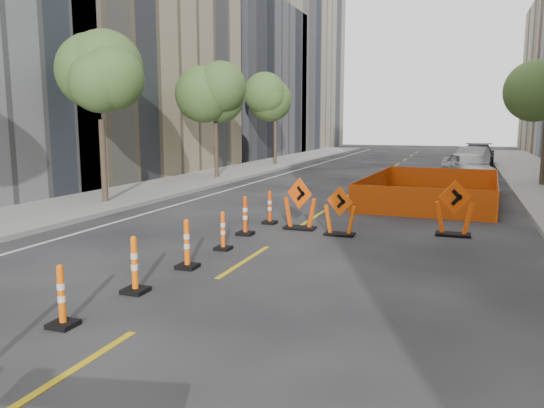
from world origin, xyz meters
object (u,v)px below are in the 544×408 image
at_px(channelizer_4, 187,244).
at_px(chevron_sign_left, 300,204).
at_px(chevron_sign_right, 454,208).
at_px(channelizer_6, 245,216).
at_px(parked_car_far, 478,155).
at_px(channelizer_5, 223,231).
at_px(channelizer_7, 270,207).
at_px(channelizer_2, 61,296).
at_px(channelizer_3, 134,264).
at_px(parked_car_mid, 471,160).
at_px(chevron_sign_center, 340,211).
at_px(parked_car_near, 468,167).

bearing_deg(channelizer_4, chevron_sign_left, 77.79).
relative_size(channelizer_4, chevron_sign_right, 0.69).
xyz_separation_m(channelizer_6, chevron_sign_left, (1.23, 1.33, 0.22)).
distance_m(chevron_sign_left, parked_car_far, 27.68).
height_order(channelizer_4, channelizer_6, channelizer_6).
xyz_separation_m(chevron_sign_right, parked_car_far, (1.21, 26.55, 0.02)).
xyz_separation_m(channelizer_5, channelizer_7, (-0.08, 3.67, 0.04)).
height_order(channelizer_2, channelizer_5, channelizer_2).
distance_m(channelizer_3, parked_car_far, 34.62).
bearing_deg(channelizer_5, parked_car_mid, 75.81).
bearing_deg(channelizer_7, channelizer_4, -89.33).
xyz_separation_m(channelizer_2, chevron_sign_right, (5.66, 9.24, 0.29)).
relative_size(channelizer_2, chevron_sign_left, 0.65).
distance_m(chevron_sign_left, chevron_sign_right, 4.42).
height_order(chevron_sign_right, parked_car_far, parked_car_far).
distance_m(chevron_sign_center, parked_car_mid, 22.01).
bearing_deg(channelizer_7, channelizer_5, -88.75).
bearing_deg(parked_car_mid, chevron_sign_center, -91.09).
distance_m(chevron_sign_center, parked_car_near, 16.65).
xyz_separation_m(chevron_sign_center, parked_car_near, (3.53, 16.27, 0.09)).
bearing_deg(parked_car_mid, parked_car_near, -83.76).
xyz_separation_m(channelizer_2, channelizer_6, (0.05, 7.35, 0.05)).
bearing_deg(channelizer_5, channelizer_2, -92.20).
xyz_separation_m(channelizer_7, parked_car_mid, (6.24, 20.70, 0.28)).
bearing_deg(chevron_sign_right, channelizer_3, -151.85).
bearing_deg(channelizer_5, channelizer_7, 91.25).
bearing_deg(chevron_sign_right, chevron_sign_left, 162.36).
bearing_deg(channelizer_6, channelizer_4, -87.79).
distance_m(chevron_sign_right, parked_car_far, 26.58).
bearing_deg(channelizer_7, chevron_sign_center, -21.58).
bearing_deg(parked_car_mid, channelizer_5, -95.42).
xyz_separation_m(channelizer_2, channelizer_7, (0.13, 9.19, 0.02)).
bearing_deg(parked_car_near, channelizer_6, -128.54).
relative_size(channelizer_7, parked_car_far, 0.19).
relative_size(chevron_sign_center, parked_car_far, 0.25).
distance_m(channelizer_5, parked_car_mid, 25.15).
bearing_deg(parked_car_far, chevron_sign_left, -98.60).
relative_size(channelizer_5, parked_car_mid, 0.20).
bearing_deg(channelizer_4, channelizer_2, -93.06).
xyz_separation_m(channelizer_2, channelizer_4, (0.20, 3.67, 0.04)).
height_order(channelizer_6, chevron_sign_right, chevron_sign_right).
height_order(chevron_sign_center, parked_car_near, parked_car_near).
bearing_deg(channelizer_3, channelizer_2, -92.92).
height_order(channelizer_5, chevron_sign_right, chevron_sign_right).
bearing_deg(channelizer_4, channelizer_5, 89.51).
distance_m(channelizer_5, chevron_sign_right, 6.61).
bearing_deg(chevron_sign_center, channelizer_5, -110.07).
relative_size(chevron_sign_left, chevron_sign_center, 1.11).
relative_size(chevron_sign_center, chevron_sign_right, 0.89).
bearing_deg(parked_car_near, channelizer_4, -124.93).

